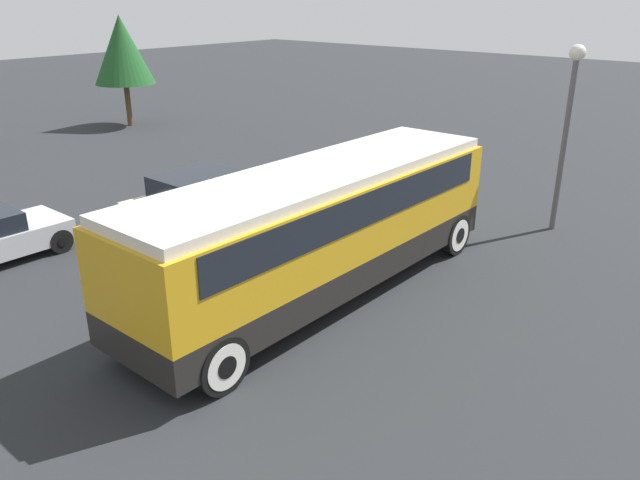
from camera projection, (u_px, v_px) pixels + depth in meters
The scene contains 5 objects.
ground_plane at pixel (320, 294), 14.52m from camera, with size 120.00×120.00×0.00m, color #26282B.
tour_bus at pixel (323, 219), 13.92m from camera, with size 10.14×2.67×3.00m.
parked_car_near at pixel (199, 196), 19.10m from camera, with size 4.62×1.95×1.47m.
lamp_post at pixel (569, 111), 17.25m from camera, with size 0.44×0.44×5.26m.
tree_center at pixel (122, 50), 31.48m from camera, with size 3.02×3.02×5.51m.
Camera 1 is at (-9.91, -8.45, 6.54)m, focal length 35.00 mm.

